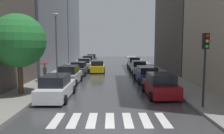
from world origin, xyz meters
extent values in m
cube|color=#3A3A3C|center=(0.00, 24.00, -0.02)|extent=(28.00, 72.00, 0.04)
cube|color=gray|center=(-6.50, 24.00, 0.07)|extent=(3.00, 72.00, 0.15)
cube|color=gray|center=(6.50, 24.00, 0.07)|extent=(3.00, 72.00, 0.15)
cube|color=silver|center=(-2.70, 1.44, 0.01)|extent=(0.45, 2.20, 0.01)
cube|color=silver|center=(-1.80, 1.44, 0.01)|extent=(0.45, 2.20, 0.01)
cube|color=silver|center=(-0.90, 1.44, 0.01)|extent=(0.45, 2.20, 0.01)
cube|color=silver|center=(0.00, 1.44, 0.01)|extent=(0.45, 2.20, 0.01)
cube|color=silver|center=(0.90, 1.44, 0.01)|extent=(0.45, 2.20, 0.01)
cube|color=silver|center=(1.80, 1.44, 0.01)|extent=(0.45, 2.20, 0.01)
cube|color=silver|center=(2.70, 1.44, 0.01)|extent=(0.45, 2.20, 0.01)
cube|color=slate|center=(-11.00, 23.06, 7.39)|extent=(6.00, 16.10, 14.77)
cube|color=slate|center=(-11.00, 38.97, 12.70)|extent=(6.00, 14.39, 25.41)
cube|color=#564C47|center=(11.00, 21.75, 10.07)|extent=(6.00, 14.43, 20.13)
cube|color=silver|center=(-3.76, 5.76, 0.60)|extent=(1.84, 4.68, 0.84)
cube|color=black|center=(-3.76, 5.53, 1.37)|extent=(1.61, 2.58, 0.69)
cylinder|color=black|center=(-4.65, 7.31, 0.32)|extent=(0.22, 0.64, 0.64)
cylinder|color=black|center=(-2.84, 7.30, 0.32)|extent=(0.22, 0.64, 0.64)
cylinder|color=black|center=(-4.67, 4.23, 0.32)|extent=(0.22, 0.64, 0.64)
cylinder|color=black|center=(-2.86, 4.21, 0.32)|extent=(0.22, 0.64, 0.64)
cube|color=#B2B7BF|center=(-3.96, 11.51, 0.62)|extent=(1.89, 4.31, 0.89)
cube|color=black|center=(-3.97, 11.30, 1.43)|extent=(1.62, 2.39, 0.73)
cylinder|color=black|center=(-4.80, 12.94, 0.32)|extent=(0.24, 0.65, 0.64)
cylinder|color=black|center=(-3.04, 12.88, 0.32)|extent=(0.24, 0.65, 0.64)
cylinder|color=black|center=(-4.89, 10.13, 0.32)|extent=(0.24, 0.65, 0.64)
cylinder|color=black|center=(-3.12, 10.08, 0.32)|extent=(0.24, 0.65, 0.64)
cube|color=#474C51|center=(-3.92, 17.51, 0.59)|extent=(1.96, 4.13, 0.82)
cube|color=black|center=(-3.93, 17.31, 1.33)|extent=(1.68, 2.29, 0.67)
cylinder|color=black|center=(-4.79, 18.88, 0.32)|extent=(0.24, 0.65, 0.64)
cylinder|color=black|center=(-2.96, 18.83, 0.32)|extent=(0.24, 0.65, 0.64)
cylinder|color=black|center=(-4.88, 16.20, 0.32)|extent=(0.24, 0.65, 0.64)
cylinder|color=black|center=(-3.05, 16.14, 0.32)|extent=(0.24, 0.65, 0.64)
cube|color=silver|center=(-3.96, 23.75, 0.60)|extent=(2.01, 4.61, 0.85)
cube|color=black|center=(-3.96, 23.52, 1.37)|extent=(1.74, 2.55, 0.70)
cylinder|color=black|center=(-4.95, 25.23, 0.32)|extent=(0.23, 0.64, 0.64)
cylinder|color=black|center=(-3.04, 25.27, 0.32)|extent=(0.23, 0.64, 0.64)
cylinder|color=black|center=(-4.89, 22.22, 0.32)|extent=(0.23, 0.64, 0.64)
cylinder|color=black|center=(-2.97, 22.26, 0.32)|extent=(0.23, 0.64, 0.64)
cube|color=#474C51|center=(-4.00, 29.66, 0.63)|extent=(2.00, 4.59, 0.90)
cube|color=black|center=(-4.00, 29.43, 1.45)|extent=(1.72, 2.54, 0.74)
cylinder|color=black|center=(-4.90, 31.18, 0.32)|extent=(0.24, 0.65, 0.64)
cylinder|color=black|center=(-3.02, 31.13, 0.32)|extent=(0.24, 0.65, 0.64)
cylinder|color=black|center=(-4.97, 28.18, 0.32)|extent=(0.24, 0.65, 0.64)
cylinder|color=black|center=(-3.09, 28.13, 0.32)|extent=(0.24, 0.65, 0.64)
cube|color=brown|center=(-3.91, 36.06, 0.63)|extent=(1.99, 4.19, 0.90)
cube|color=black|center=(-3.92, 35.85, 1.45)|extent=(1.70, 2.33, 0.74)
cylinder|color=black|center=(-4.78, 37.45, 0.32)|extent=(0.24, 0.65, 0.64)
cylinder|color=black|center=(-2.95, 37.38, 0.32)|extent=(0.24, 0.65, 0.64)
cylinder|color=black|center=(-4.88, 34.73, 0.32)|extent=(0.24, 0.65, 0.64)
cylinder|color=black|center=(-3.05, 34.66, 0.32)|extent=(0.24, 0.65, 0.64)
cube|color=maroon|center=(3.72, 6.49, 0.60)|extent=(2.03, 4.28, 0.84)
cube|color=black|center=(3.73, 6.27, 1.36)|extent=(1.75, 2.37, 0.69)
cylinder|color=black|center=(2.73, 7.86, 0.32)|extent=(0.23, 0.64, 0.64)
cylinder|color=black|center=(4.66, 7.91, 0.32)|extent=(0.23, 0.64, 0.64)
cylinder|color=black|center=(2.79, 5.07, 0.32)|extent=(0.23, 0.64, 0.64)
cylinder|color=black|center=(4.72, 5.11, 0.32)|extent=(0.23, 0.64, 0.64)
cube|color=navy|center=(3.73, 12.46, 0.57)|extent=(2.07, 4.63, 0.78)
cube|color=black|center=(3.74, 12.24, 1.28)|extent=(1.77, 2.57, 0.64)
cylinder|color=black|center=(2.72, 13.94, 0.32)|extent=(0.24, 0.65, 0.64)
cylinder|color=black|center=(4.64, 14.00, 0.32)|extent=(0.24, 0.65, 0.64)
cylinder|color=black|center=(2.82, 10.93, 0.32)|extent=(0.24, 0.65, 0.64)
cylinder|color=black|center=(4.74, 10.99, 0.32)|extent=(0.24, 0.65, 0.64)
cube|color=silver|center=(3.76, 18.78, 0.60)|extent=(1.83, 4.34, 0.84)
cube|color=black|center=(3.76, 18.57, 1.36)|extent=(1.60, 2.39, 0.69)
cylinder|color=black|center=(2.87, 20.22, 0.32)|extent=(0.23, 0.64, 0.64)
cylinder|color=black|center=(4.67, 20.20, 0.32)|extent=(0.23, 0.64, 0.64)
cylinder|color=black|center=(2.85, 17.36, 0.32)|extent=(0.23, 0.64, 0.64)
cylinder|color=black|center=(4.64, 17.35, 0.32)|extent=(0.23, 0.64, 0.64)
cube|color=silver|center=(3.89, 25.17, 0.62)|extent=(1.80, 4.48, 0.88)
cube|color=black|center=(3.89, 24.94, 1.42)|extent=(1.58, 2.47, 0.72)
cylinder|color=black|center=(2.99, 26.64, 0.32)|extent=(0.22, 0.64, 0.64)
cylinder|color=black|center=(4.78, 26.65, 0.32)|extent=(0.22, 0.64, 0.64)
cylinder|color=black|center=(3.00, 23.69, 0.32)|extent=(0.22, 0.64, 0.64)
cylinder|color=black|center=(4.79, 23.69, 0.32)|extent=(0.22, 0.64, 0.64)
cube|color=yellow|center=(-1.77, 20.18, 0.57)|extent=(2.02, 4.44, 0.80)
cube|color=black|center=(-1.76, 19.96, 1.30)|extent=(1.72, 2.47, 0.65)
cube|color=#F2EDCC|center=(-1.76, 19.96, 1.72)|extent=(0.21, 0.37, 0.18)
cylinder|color=black|center=(-2.75, 21.59, 0.32)|extent=(0.24, 0.65, 0.64)
cylinder|color=black|center=(-0.90, 21.66, 0.32)|extent=(0.24, 0.65, 0.64)
cylinder|color=black|center=(-2.63, 18.70, 0.32)|extent=(0.24, 0.65, 0.64)
cylinder|color=black|center=(-0.79, 18.77, 0.32)|extent=(0.24, 0.65, 0.64)
cylinder|color=brown|center=(-6.58, 12.15, 0.52)|extent=(0.28, 0.28, 0.75)
cylinder|color=brown|center=(-6.58, 12.15, 1.19)|extent=(0.36, 0.36, 0.59)
sphere|color=tan|center=(-6.58, 12.15, 1.61)|extent=(0.23, 0.23, 0.23)
cone|color=red|center=(-6.58, 12.15, 1.89)|extent=(1.14, 1.14, 0.20)
cylinder|color=#333338|center=(-6.58, 12.15, 1.54)|extent=(0.02, 0.02, 0.69)
cylinder|color=#513823|center=(-6.67, 6.65, 1.29)|extent=(0.36, 0.36, 2.28)
sphere|color=#247030|center=(-6.67, 6.65, 4.10)|extent=(3.91, 3.91, 3.91)
cylinder|color=black|center=(5.45, 3.12, 1.85)|extent=(0.12, 0.12, 3.40)
cube|color=black|center=(5.45, 3.12, 4.00)|extent=(0.30, 0.30, 0.90)
sphere|color=red|center=(5.45, 2.94, 4.30)|extent=(0.18, 0.18, 0.18)
sphere|color=#F2A519|center=(5.45, 2.94, 4.00)|extent=(0.18, 0.18, 0.18)
sphere|color=green|center=(5.45, 2.94, 3.70)|extent=(0.18, 0.18, 0.18)
cylinder|color=#595B60|center=(-5.55, 13.03, 3.45)|extent=(0.16, 0.16, 6.60)
ellipsoid|color=beige|center=(-5.55, 13.03, 6.90)|extent=(0.60, 0.28, 0.24)
camera|label=1|loc=(0.02, -8.78, 3.79)|focal=33.52mm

